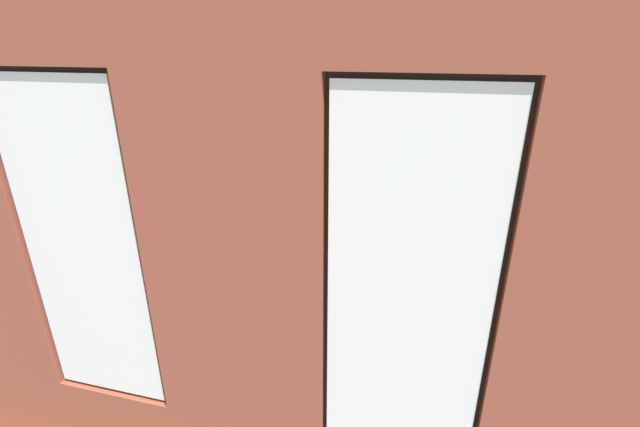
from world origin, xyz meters
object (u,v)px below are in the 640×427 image
potted_plant_corner_near_left (504,193)px  couch_by_window (246,377)px  cup_ceramic (271,254)px  potted_plant_between_couches (425,357)px  candle_jar (292,249)px  remote_silver (302,256)px  potted_plant_foreground_right (248,185)px  potted_plant_mid_room_small (422,245)px  couch_left (511,274)px  media_console (174,237)px  tv_flatscreen (169,196)px  table_plant_small (307,252)px  remote_gray (331,255)px  potted_plant_by_left_couch (469,231)px  coffee_table (302,261)px  papasan_chair (326,195)px

potted_plant_corner_near_left → couch_by_window: bearing=60.3°
cup_ceramic → potted_plant_corner_near_left: potted_plant_corner_near_left is taller
couch_by_window → potted_plant_between_couches: potted_plant_between_couches is taller
candle_jar → remote_silver: size_ratio=0.54×
potted_plant_between_couches → potted_plant_foreground_right: 5.60m
potted_plant_corner_near_left → potted_plant_mid_room_small: (1.24, 1.74, -0.27)m
couch_left → candle_jar: size_ratio=20.57×
cup_ceramic → remote_silver: (-0.39, -0.11, -0.04)m
potted_plant_between_couches → cup_ceramic: bearing=-44.3°
media_console → tv_flatscreen: 0.65m
table_plant_small → remote_gray: bearing=-137.0°
candle_jar → potted_plant_by_left_couch: candle_jar is taller
couch_by_window → couch_left: size_ratio=1.06×
table_plant_small → potted_plant_mid_room_small: 1.64m
coffee_table → potted_plant_between_couches: (-1.58, 2.03, 0.45)m
papasan_chair → potted_plant_foreground_right: 1.55m
cup_ceramic → potted_plant_by_left_couch: 3.17m
potted_plant_mid_room_small → couch_by_window: bearing=64.1°
couch_by_window → table_plant_small: couch_by_window is taller
couch_left → media_console: size_ratio=1.77×
remote_gray → papasan_chair: size_ratio=0.15×
coffee_table → candle_jar: 0.21m
remote_gray → potted_plant_mid_room_small: (-1.14, -0.62, -0.00)m
potted_plant_corner_near_left → papasan_chair: bearing=3.5°
potted_plant_mid_room_small → couch_left: bearing=160.3°
couch_left → potted_plant_foreground_right: bearing=-110.7°
couch_by_window → table_plant_small: (0.02, -1.97, 0.22)m
media_console → potted_plant_mid_room_small: bearing=-173.4°
papasan_chair → potted_plant_between_couches: potted_plant_between_couches is taller
table_plant_small → tv_flatscreen: 2.27m
table_plant_small → potted_plant_corner_near_left: potted_plant_corner_near_left is taller
couch_by_window → coffee_table: couch_by_window is taller
papasan_chair → potted_plant_mid_room_small: size_ratio=1.87×
candle_jar → potted_plant_by_left_couch: bearing=-145.3°
coffee_table → potted_plant_foreground_right: potted_plant_foreground_right is taller
remote_silver → remote_gray: (-0.36, -0.13, 0.00)m
remote_silver → media_console: media_console is taller
couch_by_window → media_console: couch_by_window is taller
couch_left → tv_flatscreen: 4.72m
table_plant_small → remote_silver: 0.20m
couch_by_window → table_plant_small: bearing=-89.3°
table_plant_small → tv_flatscreen: (2.19, -0.45, 0.39)m
tv_flatscreen → potted_plant_corner_near_left: (-4.82, -2.15, -0.26)m
couch_by_window → candle_jar: 2.20m
potted_plant_between_couches → potted_plant_mid_room_small: size_ratio=2.30×
table_plant_small → potted_plant_by_left_couch: table_plant_small is taller
potted_plant_mid_room_small → remote_silver: bearing=26.6°
coffee_table → tv_flatscreen: size_ratio=1.23×
candle_jar → papasan_chair: 2.21m
couch_left → media_console: couch_left is taller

